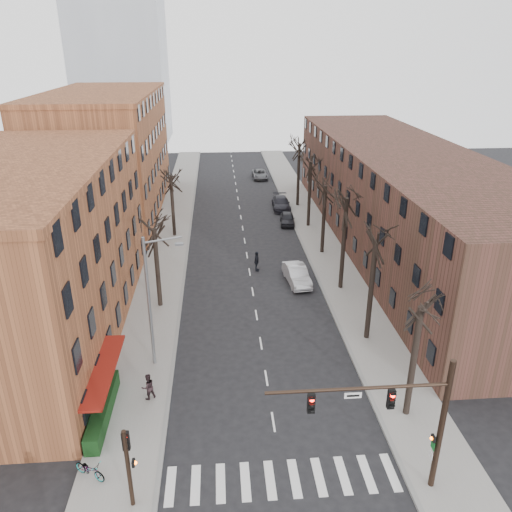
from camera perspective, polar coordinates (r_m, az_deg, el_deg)
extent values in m
plane|color=black|center=(26.59, 3.03, -24.11)|extent=(160.00, 160.00, 0.00)
cube|color=gray|center=(56.59, -9.61, 2.67)|extent=(4.00, 90.00, 0.15)
cube|color=gray|center=(57.34, 6.54, 3.12)|extent=(4.00, 90.00, 0.15)
cube|color=brown|center=(37.96, -24.67, 0.04)|extent=(12.00, 26.00, 12.00)
cube|color=brown|center=(64.52, -16.62, 10.97)|extent=(12.00, 28.00, 14.00)
cube|color=#4C2B23|center=(53.41, 16.29, 6.39)|extent=(12.00, 50.00, 10.00)
cube|color=maroon|center=(31.55, -16.41, -16.21)|extent=(1.20, 7.00, 0.15)
cube|color=#133614|center=(30.41, -17.10, -16.43)|extent=(0.80, 6.00, 1.00)
cylinder|color=black|center=(25.13, 20.41, -17.90)|extent=(0.28, 0.28, 7.20)
cylinder|color=black|center=(22.35, 11.61, -14.62)|extent=(8.00, 0.16, 0.16)
cube|color=black|center=(23.17, 15.18, -15.50)|extent=(0.32, 0.22, 0.95)
cube|color=black|center=(22.33, 6.32, -16.38)|extent=(0.32, 0.22, 0.95)
cube|color=silver|center=(22.51, 11.03, -15.37)|extent=(0.75, 0.04, 0.28)
cube|color=black|center=(25.41, 19.61, -19.03)|extent=(0.12, 0.30, 0.30)
cylinder|color=black|center=(24.55, -14.35, -22.62)|extent=(0.20, 0.20, 4.40)
cube|color=black|center=(23.65, -14.66, -19.76)|extent=(0.32, 0.22, 0.95)
cube|color=black|center=(24.23, -13.83, -21.98)|extent=(0.12, 0.30, 0.30)
cylinder|color=slate|center=(31.98, -12.11, -5.45)|extent=(0.20, 0.20, 9.00)
cylinder|color=slate|center=(30.06, -10.71, 1.82)|extent=(2.39, 0.12, 0.46)
cube|color=slate|center=(30.07, -8.77, 1.35)|extent=(0.50, 0.22, 0.14)
imported|color=silver|center=(44.05, 4.68, -2.15)|extent=(2.15, 4.89, 1.56)
imported|color=black|center=(58.56, 3.60, 4.28)|extent=(1.93, 4.08, 1.35)
imported|color=black|center=(64.08, 2.89, 6.05)|extent=(2.27, 5.31, 1.53)
imported|color=#55575C|center=(79.21, 0.43, 9.32)|extent=(2.37, 4.88, 1.34)
imported|color=black|center=(30.88, -12.24, -14.39)|extent=(1.01, 0.95, 1.66)
imported|color=black|center=(46.15, 0.07, -0.61)|extent=(0.61, 1.17, 1.91)
imported|color=gray|center=(27.31, -18.46, -22.12)|extent=(1.88, 1.49, 0.96)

